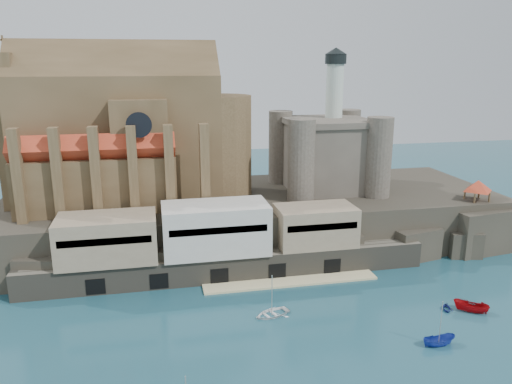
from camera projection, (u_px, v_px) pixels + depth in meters
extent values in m
plane|color=#184351|center=(312.00, 339.00, 67.69)|extent=(300.00, 300.00, 0.00)
cube|color=black|center=(253.00, 217.00, 104.28)|extent=(100.00, 34.00, 10.00)
cube|color=black|center=(46.00, 273.00, 81.62)|extent=(9.00, 5.00, 6.00)
cube|color=black|center=(146.00, 265.00, 84.80)|extent=(9.00, 5.00, 6.00)
cube|color=black|center=(244.00, 257.00, 88.18)|extent=(9.00, 5.00, 6.00)
cube|color=black|center=(335.00, 250.00, 91.56)|extent=(9.00, 5.00, 6.00)
cube|color=black|center=(415.00, 243.00, 94.74)|extent=(9.00, 5.00, 6.00)
cube|color=#5D574A|center=(229.00, 264.00, 86.83)|extent=(70.00, 6.00, 4.50)
cube|color=beige|center=(291.00, 281.00, 85.09)|extent=(30.00, 4.00, 0.40)
cube|color=black|center=(96.00, 286.00, 79.87)|extent=(3.00, 0.40, 2.60)
cube|color=black|center=(159.00, 281.00, 81.86)|extent=(3.00, 0.40, 2.60)
cube|color=black|center=(219.00, 276.00, 83.85)|extent=(3.00, 0.40, 2.60)
cube|color=black|center=(277.00, 271.00, 85.84)|extent=(3.00, 0.40, 2.60)
cube|color=black|center=(332.00, 266.00, 87.82)|extent=(3.00, 0.40, 2.60)
cube|color=gray|center=(107.00, 238.00, 82.27)|extent=(16.00, 9.00, 7.50)
cube|color=beige|center=(216.00, 228.00, 85.72)|extent=(18.00, 9.00, 8.50)
cube|color=gray|center=(315.00, 225.00, 89.49)|extent=(14.00, 8.00, 7.00)
cube|color=brown|center=(120.00, 139.00, 96.69)|extent=(38.00, 14.00, 24.00)
cube|color=brown|center=(116.00, 75.00, 93.64)|extent=(38.00, 13.01, 13.01)
cylinder|color=brown|center=(217.00, 146.00, 100.97)|extent=(14.00, 14.00, 20.00)
cube|color=brown|center=(142.00, 148.00, 97.99)|extent=(10.00, 20.00, 20.00)
cube|color=brown|center=(97.00, 186.00, 88.68)|extent=(28.00, 5.00, 10.00)
cube|color=brown|center=(105.00, 165.00, 106.67)|extent=(28.00, 5.00, 10.00)
cube|color=#B7371F|center=(94.00, 150.00, 87.00)|extent=(28.00, 5.66, 5.66)
cube|color=#B7371F|center=(103.00, 134.00, 104.99)|extent=(28.00, 5.66, 5.66)
cube|color=brown|center=(14.00, 131.00, 92.41)|extent=(4.00, 10.00, 28.00)
cylinder|color=black|center=(139.00, 125.00, 85.06)|extent=(4.40, 0.30, 4.40)
cube|color=brown|center=(18.00, 177.00, 82.69)|extent=(1.60, 2.20, 16.00)
cube|color=brown|center=(58.00, 175.00, 83.93)|extent=(1.60, 2.20, 16.00)
cube|color=brown|center=(96.00, 173.00, 85.16)|extent=(1.60, 2.20, 16.00)
cube|color=brown|center=(133.00, 172.00, 86.39)|extent=(1.60, 2.20, 16.00)
cube|color=brown|center=(169.00, 170.00, 87.62)|extent=(1.60, 2.20, 16.00)
cube|color=brown|center=(205.00, 169.00, 88.86)|extent=(1.60, 2.20, 16.00)
cube|color=#4D463C|center=(326.00, 157.00, 105.36)|extent=(16.00, 16.00, 14.00)
cube|color=#4D463C|center=(328.00, 122.00, 103.48)|extent=(17.00, 17.00, 1.20)
cylinder|color=#4D463C|center=(301.00, 161.00, 95.95)|extent=(5.20, 5.20, 16.00)
cylinder|color=#4D463C|center=(378.00, 157.00, 99.13)|extent=(5.20, 5.20, 16.00)
cylinder|color=#4D463C|center=(280.00, 147.00, 111.09)|extent=(5.20, 5.20, 16.00)
cylinder|color=#4D463C|center=(348.00, 145.00, 114.27)|extent=(5.20, 5.20, 16.00)
cylinder|color=silver|center=(334.00, 93.00, 104.35)|extent=(3.60, 3.60, 12.00)
cylinder|color=black|center=(336.00, 59.00, 102.57)|extent=(4.40, 4.40, 2.00)
cone|color=black|center=(336.00, 51.00, 102.17)|extent=(4.60, 4.60, 1.40)
cube|color=black|center=(473.00, 228.00, 99.55)|extent=(12.00, 10.00, 8.70)
cube|color=black|center=(463.00, 243.00, 96.38)|extent=(6.00, 5.00, 5.00)
cube|color=black|center=(488.00, 229.00, 102.78)|extent=(5.00, 4.00, 6.00)
cube|color=brown|center=(476.00, 206.00, 98.40)|extent=(4.20, 4.20, 0.30)
cylinder|color=brown|center=(474.00, 202.00, 96.20)|extent=(0.36, 0.36, 3.20)
cylinder|color=brown|center=(489.00, 201.00, 96.84)|extent=(0.36, 0.36, 3.20)
cylinder|color=brown|center=(464.00, 197.00, 99.23)|extent=(0.36, 0.36, 3.20)
cylinder|color=brown|center=(479.00, 196.00, 99.87)|extent=(0.36, 0.36, 3.20)
pyramid|color=#B7371F|center=(478.00, 186.00, 97.35)|extent=(6.40, 6.40, 2.20)
imported|color=#1E36A0|center=(438.00, 345.00, 66.22)|extent=(1.78, 1.74, 4.56)
imported|color=#A3070C|center=(471.00, 312.00, 75.09)|extent=(2.72, 2.71, 5.11)
imported|color=white|center=(272.00, 315.00, 74.09)|extent=(2.39, 4.11, 5.53)
imported|color=navy|center=(446.00, 310.00, 75.67)|extent=(2.72, 2.25, 2.72)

